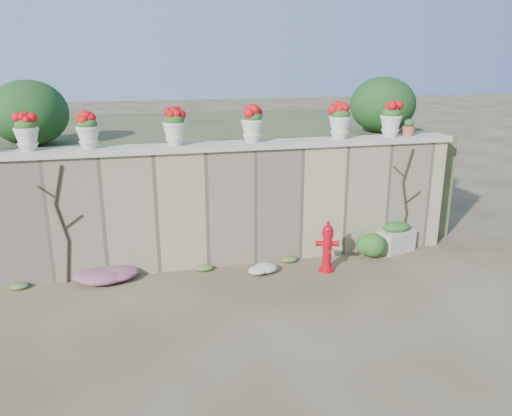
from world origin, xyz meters
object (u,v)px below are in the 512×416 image
object	(u,v)px
fire_hydrant	(327,246)
urn_pot_0	(26,132)
planter_box	(396,237)
terracotta_pot	(408,128)

from	to	relation	value
fire_hydrant	urn_pot_0	world-z (taller)	urn_pot_0
urn_pot_0	fire_hydrant	bearing A→B (deg)	-10.18
fire_hydrant	planter_box	size ratio (longest dim) A/B	1.16
fire_hydrant	urn_pot_0	bearing A→B (deg)	-174.46
planter_box	urn_pot_0	distance (m)	6.50
fire_hydrant	terracotta_pot	bearing A→B (deg)	39.90
fire_hydrant	urn_pot_0	distance (m)	5.00
fire_hydrant	planter_box	world-z (taller)	fire_hydrant
urn_pot_0	terracotta_pot	xyz separation A→B (m)	(6.36, -0.00, -0.15)
terracotta_pot	urn_pot_0	bearing A→B (deg)	180.00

